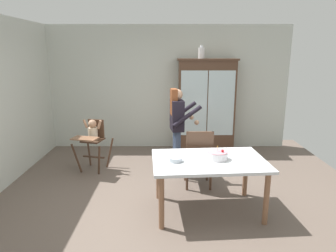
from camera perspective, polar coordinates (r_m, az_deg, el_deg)
ground_plane at (r=4.61m, az=-0.07°, el=-13.68°), size 6.24×6.24×0.00m
wall_back at (r=6.76m, az=-0.04°, el=7.22°), size 5.32×0.06×2.70m
china_cabinet at (r=6.60m, az=7.24°, el=3.91°), size 1.26×0.48×2.00m
ceramic_vase at (r=6.50m, az=6.36°, el=13.62°), size 0.13×0.13×0.27m
high_chair_with_toddler at (r=5.62m, az=-14.03°, el=-1.80°), size 0.70×0.78×0.95m
adult_person at (r=5.17m, az=1.80°, el=0.86°), size 0.55×0.53×1.53m
dining_table at (r=4.10m, az=7.72°, el=-7.46°), size 1.56×1.09×0.74m
birthday_cake at (r=4.08m, az=9.30°, el=-5.46°), size 0.28×0.28×0.19m
serving_bowl at (r=3.95m, az=1.49°, el=-6.32°), size 0.18×0.18×0.05m
dining_chair_far_side at (r=4.78m, az=5.86°, el=-5.46°), size 0.45×0.45×0.96m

